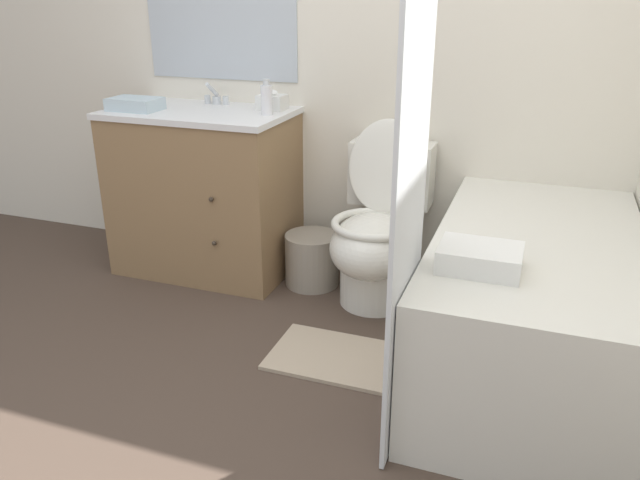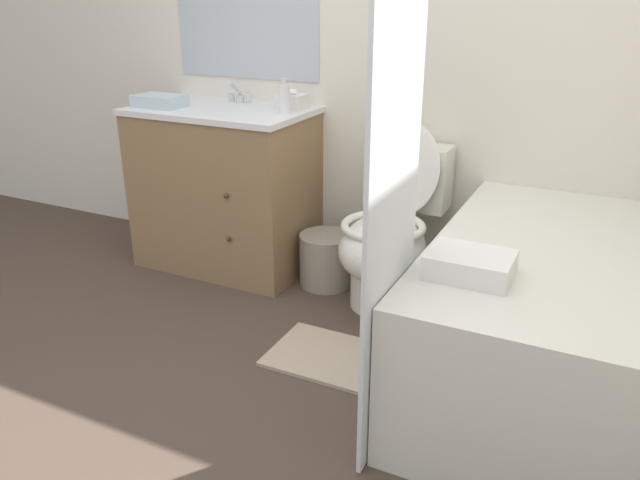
% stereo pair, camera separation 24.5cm
% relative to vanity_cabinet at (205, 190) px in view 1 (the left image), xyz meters
% --- Properties ---
extents(ground_plane, '(14.00, 14.00, 0.00)m').
position_rel_vanity_cabinet_xyz_m(ground_plane, '(0.81, -1.39, -0.44)').
color(ground_plane, '#47382D').
extents(wall_back, '(8.00, 0.06, 2.50)m').
position_rel_vanity_cabinet_xyz_m(wall_back, '(0.81, 0.30, 0.81)').
color(wall_back, silver).
rests_on(wall_back, ground_plane).
extents(vanity_cabinet, '(0.93, 0.59, 0.87)m').
position_rel_vanity_cabinet_xyz_m(vanity_cabinet, '(0.00, 0.00, 0.00)').
color(vanity_cabinet, olive).
rests_on(vanity_cabinet, ground_plane).
extents(sink_faucet, '(0.14, 0.12, 0.12)m').
position_rel_vanity_cabinet_xyz_m(sink_faucet, '(-0.00, 0.18, 0.46)').
color(sink_faucet, silver).
rests_on(sink_faucet, vanity_cabinet).
extents(toilet, '(0.41, 0.66, 0.87)m').
position_rel_vanity_cabinet_xyz_m(toilet, '(0.97, -0.07, -0.10)').
color(toilet, silver).
rests_on(toilet, ground_plane).
extents(bathtub, '(0.76, 1.45, 0.58)m').
position_rel_vanity_cabinet_xyz_m(bathtub, '(1.70, -0.45, -0.15)').
color(bathtub, silver).
rests_on(bathtub, ground_plane).
extents(shower_curtain, '(0.01, 0.43, 2.02)m').
position_rel_vanity_cabinet_xyz_m(shower_curtain, '(1.31, -1.01, 0.57)').
color(shower_curtain, white).
rests_on(shower_curtain, ground_plane).
extents(wastebasket, '(0.28, 0.28, 0.27)m').
position_rel_vanity_cabinet_xyz_m(wastebasket, '(0.61, -0.01, -0.31)').
color(wastebasket, gray).
rests_on(wastebasket, ground_plane).
extents(tissue_box, '(0.14, 0.12, 0.10)m').
position_rel_vanity_cabinet_xyz_m(tissue_box, '(0.35, 0.13, 0.47)').
color(tissue_box, white).
rests_on(tissue_box, vanity_cabinet).
extents(soap_dispenser, '(0.06, 0.06, 0.17)m').
position_rel_vanity_cabinet_xyz_m(soap_dispenser, '(0.38, -0.00, 0.50)').
color(soap_dispenser, silver).
rests_on(soap_dispenser, vanity_cabinet).
extents(hand_towel_folded, '(0.25, 0.17, 0.06)m').
position_rel_vanity_cabinet_xyz_m(hand_towel_folded, '(-0.30, -0.12, 0.46)').
color(hand_towel_folded, silver).
rests_on(hand_towel_folded, vanity_cabinet).
extents(bath_towel_folded, '(0.27, 0.21, 0.08)m').
position_rel_vanity_cabinet_xyz_m(bath_towel_folded, '(1.52, -0.82, 0.17)').
color(bath_towel_folded, white).
rests_on(bath_towel_folded, bathtub).
extents(bath_mat, '(0.58, 0.37, 0.02)m').
position_rel_vanity_cabinet_xyz_m(bath_mat, '(0.98, -0.65, -0.44)').
color(bath_mat, tan).
rests_on(bath_mat, ground_plane).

